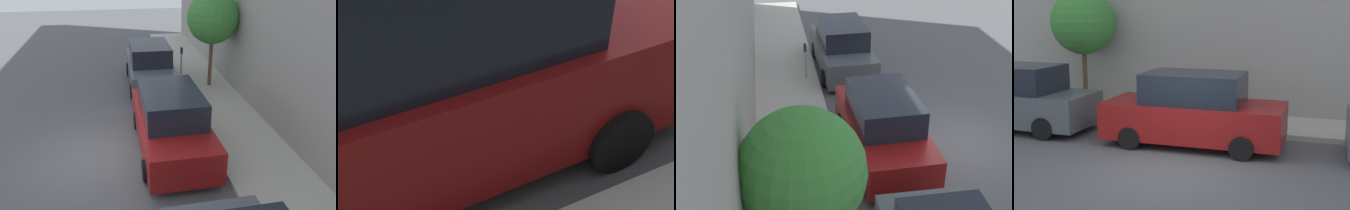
{
  "view_description": "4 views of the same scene",
  "coord_description": "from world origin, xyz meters",
  "views": [
    {
      "loc": [
        0.65,
        -8.68,
        5.63
      ],
      "look_at": [
        2.36,
        1.25,
        1.0
      ],
      "focal_mm": 35.0,
      "sensor_mm": 36.0,
      "label": 1
    },
    {
      "loc": [
        5.32,
        -0.48,
        3.01
      ],
      "look_at": [
        3.13,
        0.6,
        1.0
      ],
      "focal_mm": 50.0,
      "sensor_mm": 36.0,
      "label": 2
    },
    {
      "loc": [
        5.32,
        11.34,
        7.85
      ],
      "look_at": [
        3.15,
        -1.22,
        1.0
      ],
      "focal_mm": 50.0,
      "sensor_mm": 36.0,
      "label": 3
    },
    {
      "loc": [
        -9.52,
        -3.45,
        3.61
      ],
      "look_at": [
        2.64,
        0.61,
        1.0
      ],
      "focal_mm": 50.0,
      "sensor_mm": 36.0,
      "label": 4
    }
  ],
  "objects": [
    {
      "name": "parked_suv_nearest",
      "position": [
        2.38,
        -6.19,
        0.93
      ],
      "size": [
        2.08,
        4.85,
        1.98
      ],
      "color": "#4C5156",
      "rests_on": "ground_plane"
    },
    {
      "name": "parked_suv_second",
      "position": [
        2.25,
        0.13,
        0.93
      ],
      "size": [
        2.08,
        4.83,
        1.98
      ],
      "color": "maroon",
      "rests_on": "ground_plane"
    },
    {
      "name": "sidewalk",
      "position": [
        4.71,
        0.0,
        0.07
      ],
      "size": [
        2.42,
        32.0,
        0.15
      ],
      "color": "#B2ADA3",
      "rests_on": "ground_plane"
    },
    {
      "name": "parking_meter_near",
      "position": [
        3.95,
        -5.32,
        1.02
      ],
      "size": [
        0.11,
        0.15,
        1.41
      ],
      "color": "#ADADB2",
      "rests_on": "sidewalk"
    },
    {
      "name": "ground_plane",
      "position": [
        0.0,
        0.0,
        0.0
      ],
      "size": [
        60.0,
        60.0,
        0.0
      ],
      "primitive_type": "plane",
      "color": "#515154"
    },
    {
      "name": "street_tree",
      "position": [
        4.94,
        4.99,
        3.18
      ],
      "size": [
        2.22,
        2.22,
        4.15
      ],
      "color": "brown",
      "rests_on": "sidewalk"
    }
  ]
}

